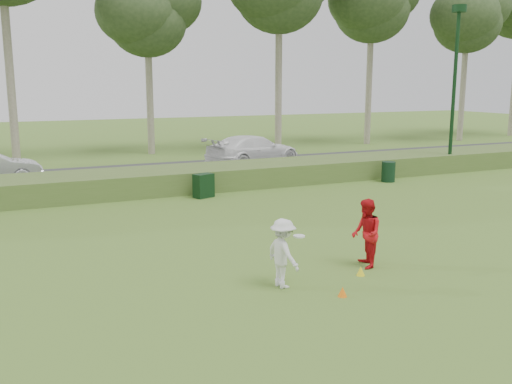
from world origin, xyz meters
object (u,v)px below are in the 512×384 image
player_white (283,253)px  lamp_post (456,59)px  cone_orange (342,292)px  player_red (366,233)px  trash_bin (388,172)px  utility_cabinet (204,186)px  car_right (253,150)px  cone_yellow (361,271)px

player_white → lamp_post: bearing=-62.4°
cone_orange → player_red: bearing=42.2°
cone_orange → trash_bin: 14.87m
utility_cabinet → car_right: (5.30, 7.00, 0.39)m
player_red → cone_yellow: player_red is taller
cone_orange → player_white: bearing=130.2°
cone_yellow → car_right: 18.06m
utility_cabinet → car_right: 8.79m
utility_cabinet → car_right: bearing=32.9°
lamp_post → utility_cabinet: lamp_post is taller
lamp_post → player_white: (-15.30, -11.31, -4.81)m
lamp_post → cone_yellow: size_ratio=36.86×
player_red → cone_yellow: bearing=-24.0°
player_white → player_red: size_ratio=0.91×
player_white → cone_orange: size_ratio=7.16×
cone_orange → cone_yellow: size_ratio=0.98×
player_white → utility_cabinet: (1.71, 10.24, -0.31)m
cone_orange → trash_bin: bearing=49.1°
player_white → car_right: 18.62m
lamp_post → player_white: 19.63m
car_right → player_white: bearing=141.5°
lamp_post → utility_cabinet: bearing=-175.5°
player_white → utility_cabinet: 10.39m
cone_yellow → utility_cabinet: size_ratio=0.23×
cone_yellow → trash_bin: (8.60, 10.27, 0.35)m
lamp_post → player_white: lamp_post is taller
player_white → car_right: (7.01, 17.25, 0.09)m
utility_cabinet → car_right: car_right is taller
lamp_post → player_red: 17.48m
player_white → car_right: size_ratio=0.28×
lamp_post → utility_cabinet: size_ratio=8.62×
player_red → utility_cabinet: (-0.79, 9.85, -0.38)m
lamp_post → trash_bin: (-4.67, -1.14, -5.13)m
trash_bin → car_right: (-3.62, 7.07, 0.41)m
player_red → cone_yellow: (-0.47, -0.49, -0.75)m
player_white → cone_orange: (0.89, -1.06, -0.67)m
player_red → cone_orange: (-1.61, -1.46, -0.75)m
player_red → cone_orange: 2.29m
lamp_post → trash_bin: lamp_post is taller
player_white → utility_cabinet: size_ratio=1.65×
lamp_post → cone_yellow: 18.34m
player_white → cone_yellow: size_ratio=7.05×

